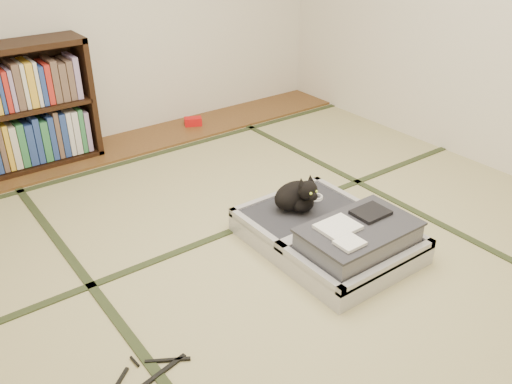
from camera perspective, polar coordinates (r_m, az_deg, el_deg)
floor at (r=3.13m, az=3.10°, el=-6.75°), size 4.50×4.50×0.00m
wood_strip at (r=4.64m, az=-12.77°, el=5.05°), size 4.00×0.50×0.02m
red_item at (r=4.90m, az=-6.64°, el=7.39°), size 0.17×0.14×0.07m
tatami_borders at (r=3.46m, az=-2.09°, el=-2.90°), size 4.00×4.50×0.01m
suitcase at (r=3.16m, az=8.03°, el=-4.52°), size 0.73×0.97×0.29m
cat at (r=3.26m, az=4.42°, el=-0.40°), size 0.32×0.32×0.26m
cable_coil at (r=3.43m, az=6.26°, el=-0.56°), size 0.10×0.10×0.02m
hanger at (r=2.49m, az=-11.53°, el=-18.52°), size 0.41×0.23×0.01m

